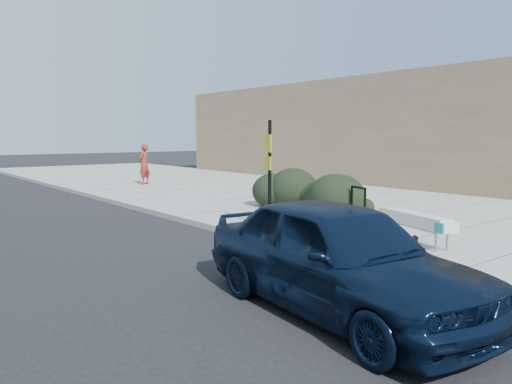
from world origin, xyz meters
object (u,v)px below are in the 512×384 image
bike_rack (358,201)px  bench (416,220)px  sedan_navy (338,256)px  sign_post (269,168)px  pedestrian (144,164)px

bike_rack → bench: bearing=-98.6°
bike_rack → sedan_navy: size_ratio=0.21×
bench → sedan_navy: bearing=-142.1°
bench → sign_post: 3.63m
sign_post → pedestrian: bearing=88.5°
bike_rack → sign_post: bearing=176.8°
bike_rack → pedestrian: pedestrian is taller
sedan_navy → pedestrian: (5.25, 16.89, 0.31)m
bike_rack → pedestrian: size_ratio=0.50×
bench → pedestrian: size_ratio=1.11×
bike_rack → sedan_navy: sedan_navy is taller
bike_rack → sign_post: sign_post is taller
bench → pedestrian: bearing=102.8°
bench → sedan_navy: size_ratio=0.45×
bike_rack → sedan_navy: bearing=-127.5°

